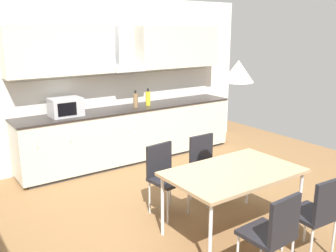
{
  "coord_description": "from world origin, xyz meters",
  "views": [
    {
      "loc": [
        -2.42,
        -3.31,
        2.23
      ],
      "look_at": [
        0.3,
        0.58,
        1.0
      ],
      "focal_mm": 40.0,
      "sensor_mm": 36.0,
      "label": 1
    }
  ],
  "objects": [
    {
      "name": "bottle_yellow",
      "position": [
        0.99,
        2.18,
        1.06
      ],
      "size": [
        0.08,
        0.08,
        0.3
      ],
      "color": "yellow",
      "rests_on": "kitchen_counter"
    },
    {
      "name": "ground_plane",
      "position": [
        0.0,
        0.0,
        -0.01
      ],
      "size": [
        8.15,
        7.56,
        0.02
      ],
      "primitive_type": "cube",
      "color": "brown"
    },
    {
      "name": "kitchen_counter",
      "position": [
        0.65,
        2.19,
        0.47
      ],
      "size": [
        3.91,
        0.68,
        0.93
      ],
      "color": "#333333",
      "rests_on": "ground_plane"
    },
    {
      "name": "upper_wall_cabinets",
      "position": [
        0.65,
        2.35,
        1.91
      ],
      "size": [
        3.89,
        0.4,
        0.75
      ],
      "color": "beige"
    },
    {
      "name": "backsplash_tile",
      "position": [
        0.65,
        2.51,
        1.2
      ],
      "size": [
        3.89,
        0.02,
        0.53
      ],
      "primitive_type": "cube",
      "color": "silver",
      "rests_on": "kitchen_counter"
    },
    {
      "name": "dining_table",
      "position": [
        0.35,
        -0.6,
        0.7
      ],
      "size": [
        1.46,
        0.91,
        0.74
      ],
      "color": "tan",
      "rests_on": "ground_plane"
    },
    {
      "name": "chair_far_right",
      "position": [
        0.68,
        0.24,
        0.53
      ],
      "size": [
        0.4,
        0.4,
        0.87
      ],
      "color": "black",
      "rests_on": "ground_plane"
    },
    {
      "name": "chair_far_left",
      "position": [
        0.01,
        0.24,
        0.53
      ],
      "size": [
        0.44,
        0.44,
        0.87
      ],
      "color": "black",
      "rests_on": "ground_plane"
    },
    {
      "name": "pendant_lamp",
      "position": [
        0.35,
        -0.6,
        1.82
      ],
      "size": [
        0.32,
        0.32,
        0.22
      ],
      "primitive_type": "cone",
      "color": "silver"
    },
    {
      "name": "chair_near_right",
      "position": [
        0.67,
        -1.43,
        0.53
      ],
      "size": [
        0.43,
        0.43,
        0.87
      ],
      "color": "black",
      "rests_on": "ground_plane"
    },
    {
      "name": "wall_back",
      "position": [
        0.0,
        2.57,
        1.37
      ],
      "size": [
        6.52,
        0.1,
        2.75
      ],
      "primitive_type": "cube",
      "color": "silver",
      "rests_on": "ground_plane"
    },
    {
      "name": "bottle_brown",
      "position": [
        0.73,
        2.15,
        1.06
      ],
      "size": [
        0.08,
        0.08,
        0.29
      ],
      "color": "brown",
      "rests_on": "kitchen_counter"
    },
    {
      "name": "microwave",
      "position": [
        -0.48,
        2.19,
        1.07
      ],
      "size": [
        0.48,
        0.35,
        0.28
      ],
      "color": "#ADADB2",
      "rests_on": "kitchen_counter"
    },
    {
      "name": "chair_near_left",
      "position": [
        0.03,
        -1.43,
        0.53
      ],
      "size": [
        0.41,
        0.41,
        0.87
      ],
      "color": "black",
      "rests_on": "ground_plane"
    }
  ]
}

